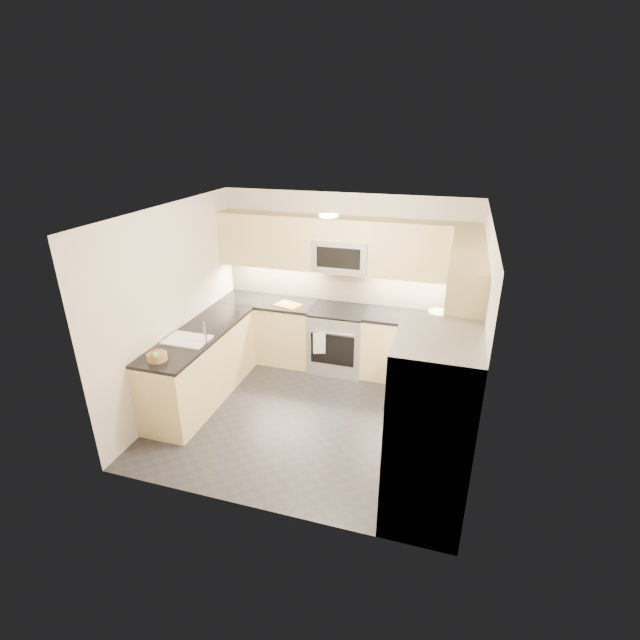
{
  "coord_description": "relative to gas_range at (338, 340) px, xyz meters",
  "views": [
    {
      "loc": [
        1.49,
        -4.62,
        3.38
      ],
      "look_at": [
        0.0,
        0.35,
        1.15
      ],
      "focal_mm": 26.0,
      "sensor_mm": 36.0,
      "label": 1
    }
  ],
  "objects": [
    {
      "name": "upper_cab_back",
      "position": [
        0.0,
        0.15,
        1.37
      ],
      "size": [
        3.6,
        0.35,
        0.75
      ],
      "primitive_type": "cube",
      "color": "#DAC183",
      "rests_on": "wall_back"
    },
    {
      "name": "dish_towel_check",
      "position": [
        -0.18,
        -0.37,
        0.1
      ],
      "size": [
        0.17,
        0.07,
        0.32
      ],
      "primitive_type": "cube",
      "rotation": [
        0.0,
        0.0,
        0.34
      ],
      "color": "silver",
      "rests_on": "oven_handle"
    },
    {
      "name": "cutting_board",
      "position": [
        -0.74,
        -0.07,
        0.49
      ],
      "size": [
        0.41,
        0.34,
        0.01
      ],
      "primitive_type": "cube",
      "rotation": [
        0.0,
        0.0,
        -0.3
      ],
      "color": "#C76E12",
      "rests_on": "countertop_back_left"
    },
    {
      "name": "countertop_back_left",
      "position": [
        -1.09,
        0.02,
        0.47
      ],
      "size": [
        1.42,
        0.63,
        0.04
      ],
      "primitive_type": "cube",
      "color": "black",
      "rests_on": "base_cab_back_left"
    },
    {
      "name": "fruit_pear",
      "position": [
        -1.5,
        -2.15,
        0.6
      ],
      "size": [
        0.07,
        0.07,
        0.07
      ],
      "primitive_type": "sphere",
      "color": "#52C05D",
      "rests_on": "fruit_basket"
    },
    {
      "name": "base_cab_back_right",
      "position": [
        1.09,
        0.02,
        -0.01
      ],
      "size": [
        1.42,
        0.6,
        0.9
      ],
      "primitive_type": "cube",
      "color": "#DAC183",
      "rests_on": "floor"
    },
    {
      "name": "fridge_handle_left",
      "position": [
        1.08,
        -2.61,
        0.49
      ],
      "size": [
        0.02,
        0.02,
        1.2
      ],
      "primitive_type": "cylinder",
      "color": "#B2B5BA",
      "rests_on": "refrigerator"
    },
    {
      "name": "fridge_handle_right",
      "position": [
        1.08,
        -2.25,
        0.49
      ],
      "size": [
        0.02,
        0.02,
        1.2
      ],
      "primitive_type": "cylinder",
      "color": "#B2B5BA",
      "rests_on": "refrigerator"
    },
    {
      "name": "oven_handle",
      "position": [
        0.0,
        -0.35,
        0.26
      ],
      "size": [
        0.6,
        0.02,
        0.02
      ],
      "primitive_type": "cylinder",
      "rotation": [
        0.0,
        1.57,
        0.0
      ],
      "color": "#B2B5BA",
      "rests_on": "gas_range"
    },
    {
      "name": "ceiling",
      "position": [
        0.0,
        -1.28,
        2.04
      ],
      "size": [
        3.6,
        3.2,
        0.02
      ],
      "primitive_type": "cube",
      "color": "beige",
      "rests_on": "wall_back"
    },
    {
      "name": "fruit_apple",
      "position": [
        -1.53,
        -2.1,
        0.6
      ],
      "size": [
        0.07,
        0.07,
        0.07
      ],
      "primitive_type": "sphere",
      "color": "red",
      "rests_on": "fruit_basket"
    },
    {
      "name": "backsplash_back",
      "position": [
        0.0,
        0.32,
        0.74
      ],
      "size": [
        3.6,
        0.01,
        0.51
      ],
      "primitive_type": "cube",
      "color": "tan",
      "rests_on": "wall_back"
    },
    {
      "name": "floor",
      "position": [
        0.0,
        -1.28,
        -0.46
      ],
      "size": [
        3.6,
        3.2,
        0.0
      ],
      "primitive_type": "cube",
      "color": "#26272C",
      "rests_on": "ground"
    },
    {
      "name": "gas_range",
      "position": [
        0.0,
        0.0,
        0.0
      ],
      "size": [
        0.76,
        0.65,
        0.91
      ],
      "primitive_type": "cube",
      "color": "#A0A4A8",
      "rests_on": "floor"
    },
    {
      "name": "wall_right",
      "position": [
        1.8,
        -1.28,
        0.79
      ],
      "size": [
        0.02,
        3.2,
        2.5
      ],
      "primitive_type": "cube",
      "color": "beige",
      "rests_on": "floor"
    },
    {
      "name": "oven_door_glass",
      "position": [
        0.0,
        -0.33,
        -0.01
      ],
      "size": [
        0.62,
        0.02,
        0.45
      ],
      "primitive_type": "cube",
      "color": "black",
      "rests_on": "gas_range"
    },
    {
      "name": "countertop_back_right",
      "position": [
        1.09,
        0.02,
        0.47
      ],
      "size": [
        1.42,
        0.63,
        0.04
      ],
      "primitive_type": "cube",
      "color": "black",
      "rests_on": "base_cab_back_right"
    },
    {
      "name": "base_cab_back_left",
      "position": [
        -1.09,
        0.02,
        -0.01
      ],
      "size": [
        1.42,
        0.6,
        0.9
      ],
      "primitive_type": "cube",
      "color": "#DAC183",
      "rests_on": "floor"
    },
    {
      "name": "fruit_orange",
      "position": [
        -1.51,
        -2.16,
        0.6
      ],
      "size": [
        0.07,
        0.07,
        0.07
      ],
      "primitive_type": "sphere",
      "color": "#CF4C17",
      "rests_on": "fruit_basket"
    },
    {
      "name": "range_cooktop",
      "position": [
        0.0,
        0.0,
        0.46
      ],
      "size": [
        0.76,
        0.65,
        0.03
      ],
      "primitive_type": "cube",
      "color": "black",
      "rests_on": "gas_range"
    },
    {
      "name": "countertop_peninsula",
      "position": [
        -1.5,
        -1.28,
        0.47
      ],
      "size": [
        0.63,
        2.0,
        0.04
      ],
      "primitive_type": "cube",
      "color": "black",
      "rests_on": "base_cab_peninsula"
    },
    {
      "name": "sink_basin",
      "position": [
        -1.5,
        -1.53,
        0.42
      ],
      "size": [
        0.52,
        0.38,
        0.16
      ],
      "primitive_type": "cube",
      "color": "white",
      "rests_on": "base_cab_peninsula"
    },
    {
      "name": "upper_cab_right",
      "position": [
        1.62,
        -1.0,
        1.37
      ],
      "size": [
        0.35,
        1.95,
        0.75
      ],
      "primitive_type": "cube",
      "color": "#DAC183",
      "rests_on": "wall_right"
    },
    {
      "name": "base_cab_right",
      "position": [
        1.5,
        -1.12,
        -0.01
      ],
      "size": [
        0.6,
        1.7,
        0.9
      ],
      "primitive_type": "cube",
      "color": "#DAC183",
      "rests_on": "floor"
    },
    {
      "name": "wall_back",
      "position": [
        0.0,
        0.32,
        0.79
      ],
      "size": [
        3.6,
        0.02,
        2.5
      ],
      "primitive_type": "cube",
      "color": "beige",
      "rests_on": "floor"
    },
    {
      "name": "wall_front",
      "position": [
        0.0,
        -2.88,
        0.79
      ],
      "size": [
        3.6,
        0.02,
        2.5
      ],
      "primitive_type": "cube",
      "color": "beige",
      "rests_on": "floor"
    },
    {
      "name": "base_cab_peninsula",
      "position": [
        -1.5,
        -1.28,
        -0.01
      ],
      "size": [
        0.6,
        2.0,
        0.9
      ],
      "primitive_type": "cube",
      "color": "#DAC183",
      "rests_on": "floor"
    },
    {
      "name": "microwave",
      "position": [
        0.0,
        0.12,
        1.24
      ],
      "size": [
        0.76,
        0.4,
        0.4
      ],
      "primitive_type": "cube",
      "color": "#AAAEB2",
      "rests_on": "upper_cab_back"
    },
    {
      "name": "countertop_right",
      "position": [
        1.5,
        -1.12,
        0.47
      ],
      "size": [
        0.63,
        1.7,
        0.04
      ],
      "primitive_type": "cube",
      "color": "black",
      "rests_on": "base_cab_right"
    },
    {
      "name": "wall_left",
      "position": [
        -1.8,
        -1.28,
        0.79
      ],
      "size": [
        0.02,
        3.2,
        2.5
      ],
      "primitive_type": "cube",
      "color": "beige",
      "rests_on": "floor"
    },
    {
      "name": "microwave_door",
      "position": [
        0.0,
        -0.08,
        1.24
      ],
      "size": [
        0.6,
        0.01,
        0.28
      ],
      "primitive_type": "cube",
      "color": "black",
      "rests_on": "microwave"
    },
    {
      "name": "refrigerator",
      "position": [
        1.45,
        -2.43,
        0.45
      ],
      "size": [
        0.7,
        0.9,
        1.8
      ],
      "primitive_type": "cube",
      "color": "#93959A",
      "rests_on": "floor"
    },
    {
      "name": "backsplash_right",
      "position": [
        1.8,
        -0.82,
        0.74
      ],
      "size": [
        0.01,
        2.3,
        0.51
      ],
      "primitive_type": "cube",
      "color": "tan",
      "rests_on": "wall_right"
    },
    {
      "name": "faucet",
      "position": [
        -1.24,
        -1.53,
        0.62
      ],
      "size": [
        0.03,
        0.03,
        0.28
      ],
      "primitive_type": "cylinder",
      "color": "silver",
      "rests_on": "countertop_peninsula"
    },
    {
      "name": "fruit_basket",
      "position": [
        -1.55,
        -2.06,
        0.52
      ],
      "size": [
        0.27,
        0.27,
        0.08
      ],
      "primitive_type": "cylinder",
      "rotation": [
        0.0,
        0.0,
        0.28
      ],
      "color": "olive",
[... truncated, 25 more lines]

